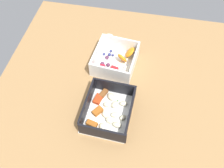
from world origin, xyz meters
The scene contains 4 objects.
table_surface centered at (0.00, 0.00, 1.00)cm, with size 80.00×80.00×2.00cm, color #9E7547.
pasta_container centered at (-10.59, -0.06, 3.89)cm, with size 17.76×15.02×6.00cm.
fruit_bowl centered at (9.75, 1.13, 4.21)cm, with size 16.49×15.71×6.39cm.
paper_cup_liner centered at (20.71, 5.96, 3.07)cm, with size 3.82×3.82×2.13cm, color white.
Camera 1 is at (-45.69, -8.01, 70.29)cm, focal length 38.84 mm.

